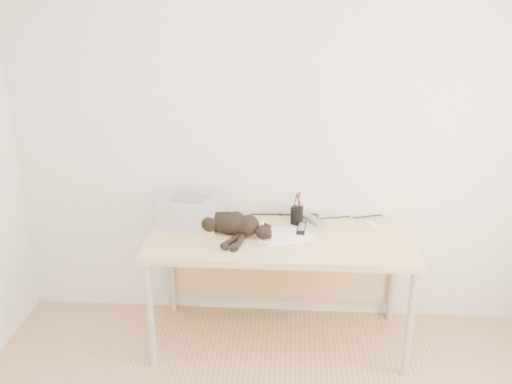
# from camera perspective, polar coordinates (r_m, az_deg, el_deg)

# --- Properties ---
(wall_back) EXTENTS (3.50, 0.00, 3.50)m
(wall_back) POSITION_cam_1_polar(r_m,az_deg,el_deg) (3.59, 2.76, 6.15)
(wall_back) COLOR white
(wall_back) RESTS_ON floor
(desk) EXTENTS (1.60, 0.70, 0.74)m
(desk) POSITION_cam_1_polar(r_m,az_deg,el_deg) (3.58, 2.48, -5.78)
(desk) COLOR tan
(desk) RESTS_ON floor
(printer) EXTENTS (0.39, 0.34, 0.17)m
(printer) POSITION_cam_1_polar(r_m,az_deg,el_deg) (3.62, -6.50, -1.82)
(printer) COLOR #A1A1A6
(printer) RESTS_ON desk
(papers) EXTENTS (0.37, 0.30, 0.01)m
(papers) POSITION_cam_1_polar(r_m,az_deg,el_deg) (3.45, 2.87, -4.36)
(papers) COLOR white
(papers) RESTS_ON desk
(cat) EXTENTS (0.60, 0.40, 0.14)m
(cat) POSITION_cam_1_polar(r_m,az_deg,el_deg) (3.46, -2.82, -3.22)
(cat) COLOR black
(cat) RESTS_ON desk
(mug) EXTENTS (0.14, 0.14, 0.09)m
(mug) POSITION_cam_1_polar(r_m,az_deg,el_deg) (3.68, 4.26, -1.97)
(mug) COLOR white
(mug) RESTS_ON desk
(pen_cup) EXTENTS (0.08, 0.08, 0.20)m
(pen_cup) POSITION_cam_1_polar(r_m,az_deg,el_deg) (3.60, 4.11, -2.30)
(pen_cup) COLOR black
(pen_cup) RESTS_ON desk
(remote_grey) EXTENTS (0.15, 0.19, 0.02)m
(remote_grey) POSITION_cam_1_polar(r_m,az_deg,el_deg) (3.66, 5.69, -2.79)
(remote_grey) COLOR slate
(remote_grey) RESTS_ON desk
(remote_black) EXTENTS (0.07, 0.18, 0.02)m
(remote_black) POSITION_cam_1_polar(r_m,az_deg,el_deg) (3.53, 4.58, -3.64)
(remote_black) COLOR black
(remote_black) RESTS_ON desk
(mouse) EXTENTS (0.09, 0.11, 0.03)m
(mouse) POSITION_cam_1_polar(r_m,az_deg,el_deg) (3.68, 11.37, -2.87)
(mouse) COLOR white
(mouse) RESTS_ON desk
(cable_tangle) EXTENTS (1.36, 0.08, 0.01)m
(cable_tangle) POSITION_cam_1_polar(r_m,az_deg,el_deg) (3.72, 2.60, -2.32)
(cable_tangle) COLOR black
(cable_tangle) RESTS_ON desk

